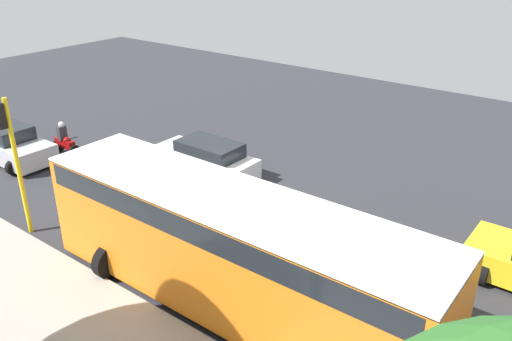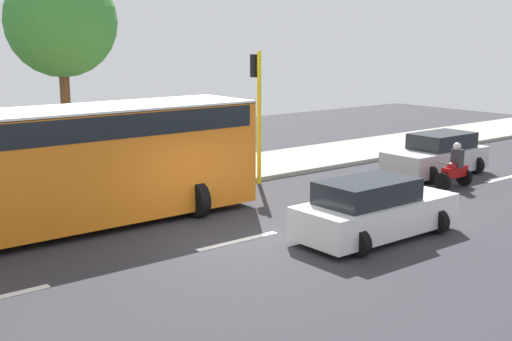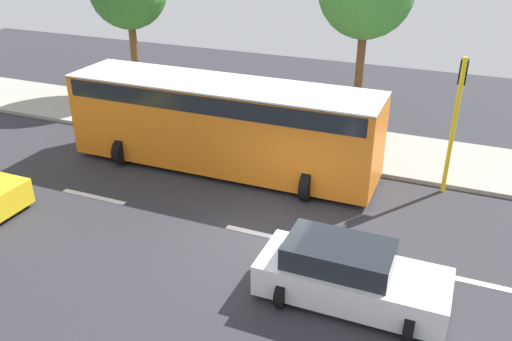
{
  "view_description": "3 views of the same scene",
  "coord_description": "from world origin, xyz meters",
  "px_view_note": "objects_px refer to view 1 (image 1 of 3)",
  "views": [
    {
      "loc": [
        12.03,
        10.28,
        8.86
      ],
      "look_at": [
        -0.58,
        0.66,
        1.68
      ],
      "focal_mm": 36.89,
      "sensor_mm": 36.0,
      "label": 1
    },
    {
      "loc": [
        -12.59,
        9.45,
        4.98
      ],
      "look_at": [
        1.07,
        -1.42,
        1.44
      ],
      "focal_mm": 46.67,
      "sensor_mm": 36.0,
      "label": 2
    },
    {
      "loc": [
        -12.09,
        -4.72,
        8.42
      ],
      "look_at": [
        0.97,
        0.67,
        1.51
      ],
      "focal_mm": 37.51,
      "sensor_mm": 36.0,
      "label": 3
    }
  ],
  "objects_px": {
    "car_white": "(205,160)",
    "motorcycle": "(65,141)",
    "car_silver": "(11,145)",
    "city_bus": "(230,244)",
    "traffic_light_corner": "(11,149)"
  },
  "relations": [
    {
      "from": "city_bus",
      "to": "motorcycle",
      "type": "xyz_separation_m",
      "value": [
        -3.42,
        -12.2,
        -1.2
      ]
    },
    {
      "from": "car_white",
      "to": "car_silver",
      "type": "xyz_separation_m",
      "value": [
        3.77,
        -7.64,
        -0.0
      ]
    },
    {
      "from": "motorcycle",
      "to": "car_white",
      "type": "bearing_deg",
      "value": 108.2
    },
    {
      "from": "car_white",
      "to": "city_bus",
      "type": "height_order",
      "value": "city_bus"
    },
    {
      "from": "motorcycle",
      "to": "traffic_light_corner",
      "type": "distance_m",
      "value": 6.97
    },
    {
      "from": "car_silver",
      "to": "city_bus",
      "type": "distance_m",
      "value": 13.7
    },
    {
      "from": "car_silver",
      "to": "city_bus",
      "type": "bearing_deg",
      "value": 82.78
    },
    {
      "from": "car_white",
      "to": "car_silver",
      "type": "relative_size",
      "value": 1.06
    },
    {
      "from": "car_silver",
      "to": "traffic_light_corner",
      "type": "height_order",
      "value": "traffic_light_corner"
    },
    {
      "from": "car_white",
      "to": "traffic_light_corner",
      "type": "distance_m",
      "value": 7.25
    },
    {
      "from": "car_silver",
      "to": "car_white",
      "type": "bearing_deg",
      "value": 116.28
    },
    {
      "from": "car_silver",
      "to": "motorcycle",
      "type": "bearing_deg",
      "value": 141.65
    },
    {
      "from": "car_white",
      "to": "motorcycle",
      "type": "relative_size",
      "value": 2.89
    },
    {
      "from": "car_white",
      "to": "motorcycle",
      "type": "distance_m",
      "value": 6.62
    },
    {
      "from": "car_white",
      "to": "motorcycle",
      "type": "xyz_separation_m",
      "value": [
        2.07,
        -6.29,
        -0.07
      ]
    }
  ]
}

